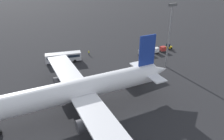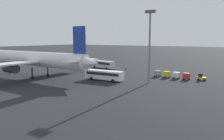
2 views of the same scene
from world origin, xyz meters
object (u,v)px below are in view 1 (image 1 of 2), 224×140
at_px(airplane, 73,91).
at_px(cargo_cart_white, 156,50).
at_px(shuttle_bus_near, 63,57).
at_px(cargo_cart_yellow, 149,51).
at_px(baggage_tug, 169,47).
at_px(cargo_cart_grey, 141,52).
at_px(cargo_cart_red, 163,49).
at_px(worker_person, 89,53).
at_px(shuttle_bus_far, 138,74).

bearing_deg(airplane, cargo_cart_white, -149.82).
relative_size(shuttle_bus_near, cargo_cart_yellow, 5.74).
relative_size(baggage_tug, cargo_cart_yellow, 1.15).
xyz_separation_m(shuttle_bus_near, cargo_cart_grey, (-26.72, 7.27, -0.74)).
relative_size(airplane, cargo_cart_yellow, 23.91).
bearing_deg(cargo_cart_red, cargo_cart_white, -2.49).
height_order(shuttle_bus_near, baggage_tug, shuttle_bus_near).
relative_size(shuttle_bus_near, worker_person, 6.90).
distance_m(airplane, shuttle_bus_far, 22.79).
bearing_deg(cargo_cart_grey, shuttle_bus_near, -15.22).
distance_m(shuttle_bus_far, cargo_cart_grey, 18.50).
height_order(shuttle_bus_far, cargo_cart_white, shuttle_bus_far).
distance_m(cargo_cart_red, cargo_cart_white, 3.12).
bearing_deg(cargo_cart_white, shuttle_bus_far, 39.44).
bearing_deg(shuttle_bus_far, shuttle_bus_near, -57.52).
distance_m(baggage_tug, cargo_cart_red, 4.26).
distance_m(cargo_cart_white, cargo_cart_grey, 6.25).
relative_size(shuttle_bus_near, cargo_cart_red, 5.74).
height_order(shuttle_bus_far, baggage_tug, shuttle_bus_far).
xyz_separation_m(airplane, cargo_cart_yellow, (-35.60, -21.53, -4.71)).
height_order(worker_person, cargo_cart_yellow, cargo_cart_yellow).
distance_m(shuttle_bus_near, baggage_tug, 40.63).
relative_size(worker_person, cargo_cart_white, 0.83).
bearing_deg(shuttle_bus_near, baggage_tug, -177.43).
xyz_separation_m(baggage_tug, cargo_cart_white, (7.14, 1.23, 0.25)).
height_order(shuttle_bus_near, cargo_cart_white, shuttle_bus_near).
xyz_separation_m(cargo_cart_red, cargo_cart_yellow, (6.24, -0.31, 0.00)).
bearing_deg(cargo_cart_white, worker_person, -22.60).
bearing_deg(baggage_tug, worker_person, -15.39).
bearing_deg(shuttle_bus_near, cargo_cart_red, 179.49).
bearing_deg(worker_person, cargo_cart_yellow, 154.71).
bearing_deg(baggage_tug, cargo_cart_yellow, 5.93).
relative_size(worker_person, cargo_cart_red, 0.83).
height_order(cargo_cart_white, cargo_cart_grey, same).
relative_size(shuttle_bus_near, cargo_cart_grey, 5.74).
relative_size(airplane, cargo_cart_red, 23.91).
bearing_deg(cargo_cart_grey, cargo_cart_yellow, 176.00).
bearing_deg(shuttle_bus_far, cargo_cart_white, -143.32).
bearing_deg(shuttle_bus_far, baggage_tug, -150.40).
xyz_separation_m(shuttle_bus_near, cargo_cart_red, (-36.08, 7.80, -0.74)).
xyz_separation_m(shuttle_bus_far, baggage_tug, (-24.57, -15.56, -0.88)).
relative_size(baggage_tug, cargo_cart_white, 1.15).
distance_m(airplane, cargo_cart_grey, 39.38).
xyz_separation_m(shuttle_bus_near, cargo_cart_yellow, (-29.84, 7.49, -0.74)).
bearing_deg(worker_person, airplane, 63.05).
distance_m(shuttle_bus_far, cargo_cart_red, 24.98).
xyz_separation_m(shuttle_bus_near, baggage_tug, (-40.10, 6.44, -0.99)).
relative_size(airplane, shuttle_bus_far, 4.15).
height_order(cargo_cart_white, cargo_cart_yellow, same).
bearing_deg(worker_person, cargo_cart_white, 157.40).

